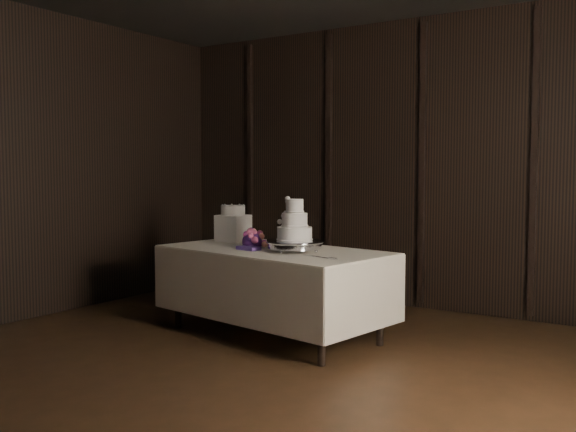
{
  "coord_description": "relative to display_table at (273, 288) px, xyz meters",
  "views": [
    {
      "loc": [
        2.45,
        -2.81,
        1.43
      ],
      "look_at": [
        -0.49,
        1.7,
        1.05
      ],
      "focal_mm": 40.0,
      "sensor_mm": 36.0,
      "label": 1
    }
  ],
  "objects": [
    {
      "name": "room",
      "position": [
        0.64,
        -1.7,
        1.08
      ],
      "size": [
        6.08,
        7.08,
        3.08
      ],
      "color": "black",
      "rests_on": "ground"
    },
    {
      "name": "display_table",
      "position": [
        0.0,
        0.0,
        0.0
      ],
      "size": [
        2.14,
        1.36,
        0.76
      ],
      "rotation": [
        0.0,
        0.0,
        -0.17
      ],
      "color": "beige",
      "rests_on": "ground"
    },
    {
      "name": "cake_stand",
      "position": [
        0.25,
        -0.05,
        0.39
      ],
      "size": [
        0.51,
        0.51,
        0.09
      ],
      "primitive_type": "cylinder",
      "rotation": [
        0.0,
        0.0,
        0.06
      ],
      "color": "silver",
      "rests_on": "display_table"
    },
    {
      "name": "wedding_cake",
      "position": [
        0.22,
        -0.06,
        0.57
      ],
      "size": [
        0.34,
        0.29,
        0.35
      ],
      "rotation": [
        0.0,
        0.0,
        -0.38
      ],
      "color": "white",
      "rests_on": "cake_stand"
    },
    {
      "name": "bouquet",
      "position": [
        -0.19,
        -0.05,
        0.41
      ],
      "size": [
        0.38,
        0.46,
        0.2
      ],
      "primitive_type": null,
      "rotation": [
        0.0,
        0.0,
        -0.16
      ],
      "color": "#B5436C",
      "rests_on": "display_table"
    },
    {
      "name": "box_pedestal",
      "position": [
        -0.68,
        0.31,
        0.47
      ],
      "size": [
        0.26,
        0.26,
        0.25
      ],
      "primitive_type": "cube",
      "rotation": [
        0.0,
        0.0,
        0.01
      ],
      "color": "white",
      "rests_on": "display_table"
    },
    {
      "name": "small_cake",
      "position": [
        -0.68,
        0.31,
        0.64
      ],
      "size": [
        0.29,
        0.29,
        0.09
      ],
      "primitive_type": "cylinder",
      "rotation": [
        0.0,
        0.0,
        0.29
      ],
      "color": "white",
      "rests_on": "box_pedestal"
    },
    {
      "name": "cake_knife",
      "position": [
        0.58,
        -0.27,
        0.35
      ],
      "size": [
        0.36,
        0.12,
        0.01
      ],
      "primitive_type": "cube",
      "rotation": [
        0.0,
        0.0,
        -0.28
      ],
      "color": "silver",
      "rests_on": "display_table"
    }
  ]
}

